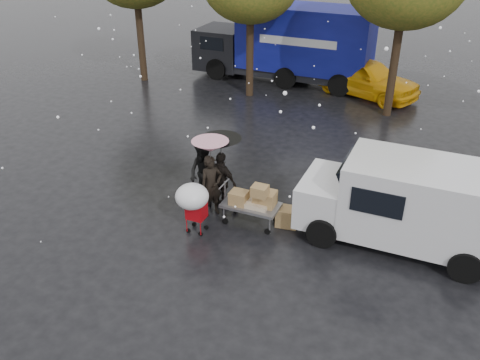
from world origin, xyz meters
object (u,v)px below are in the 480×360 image
at_px(shopping_cart, 193,199).
at_px(vendor_cart, 254,200).
at_px(white_van, 408,203).
at_px(person_pink, 211,186).
at_px(blue_truck, 288,44).
at_px(person_black, 222,181).
at_px(yellow_taxi, 365,77).

bearing_deg(shopping_cart, vendor_cart, 41.54).
distance_m(shopping_cart, white_van, 5.26).
bearing_deg(person_pink, shopping_cart, -140.14).
height_order(vendor_cart, blue_truck, blue_truck).
bearing_deg(white_van, shopping_cart, -159.99).
xyz_separation_m(person_black, white_van, (4.86, 0.32, 0.32)).
bearing_deg(person_black, person_pink, 88.40).
distance_m(vendor_cart, shopping_cart, 1.65).
xyz_separation_m(person_pink, white_van, (4.97, 0.71, 0.30)).
xyz_separation_m(person_pink, yellow_taxi, (1.80, 11.45, -0.05)).
bearing_deg(blue_truck, yellow_taxi, -9.14).
xyz_separation_m(person_pink, shopping_cart, (0.03, -1.09, 0.20)).
bearing_deg(yellow_taxi, blue_truck, 101.93).
relative_size(shopping_cart, white_van, 0.30).
relative_size(shopping_cart, blue_truck, 0.18).
relative_size(vendor_cart, white_van, 0.31).
distance_m(shopping_cart, blue_truck, 13.34).
distance_m(person_pink, blue_truck, 12.27).
height_order(person_pink, blue_truck, blue_truck).
bearing_deg(person_pink, blue_truck, 47.70).
relative_size(vendor_cart, shopping_cart, 1.04).
bearing_deg(blue_truck, person_black, -79.62).
height_order(person_pink, person_black, person_pink).
xyz_separation_m(person_black, yellow_taxi, (1.69, 11.06, -0.03)).
xyz_separation_m(vendor_cart, yellow_taxi, (0.56, 11.48, 0.09)).
distance_m(person_pink, white_van, 5.03).
bearing_deg(shopping_cart, person_pink, 91.69).
bearing_deg(person_black, shopping_cart, 101.60).
bearing_deg(white_van, yellow_taxi, 106.43).
relative_size(person_pink, shopping_cart, 1.18).
bearing_deg(yellow_taxi, shopping_cart, -166.95).
height_order(white_van, yellow_taxi, white_van).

